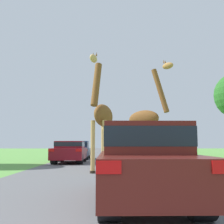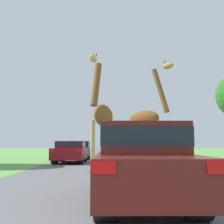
{
  "view_description": "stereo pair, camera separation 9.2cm",
  "coord_description": "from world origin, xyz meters",
  "px_view_note": "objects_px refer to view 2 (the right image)",
  "views": [
    {
      "loc": [
        0.02,
        -0.33,
        1.14
      ],
      "look_at": [
        0.22,
        11.68,
        2.53
      ],
      "focal_mm": 45.0,
      "sensor_mm": 36.0,
      "label": 1
    },
    {
      "loc": [
        0.12,
        -0.34,
        1.14
      ],
      "look_at": [
        0.22,
        11.68,
        2.53
      ],
      "focal_mm": 45.0,
      "sensor_mm": 36.0,
      "label": 2
    }
  ],
  "objects_px": {
    "giraffe_near_road": "(103,117)",
    "car_verge_right": "(78,149)",
    "giraffe_companion": "(146,119)",
    "car_far_ahead": "(132,149)",
    "car_queue_right": "(71,151)",
    "car_queue_left": "(132,149)",
    "car_lead_maroon": "(141,161)"
  },
  "relations": [
    {
      "from": "car_lead_maroon",
      "to": "car_queue_left",
      "type": "height_order",
      "value": "car_lead_maroon"
    },
    {
      "from": "giraffe_companion",
      "to": "car_far_ahead",
      "type": "bearing_deg",
      "value": -136.67
    },
    {
      "from": "giraffe_near_road",
      "to": "car_verge_right",
      "type": "height_order",
      "value": "giraffe_near_road"
    },
    {
      "from": "car_queue_right",
      "to": "car_verge_right",
      "type": "height_order",
      "value": "car_verge_right"
    },
    {
      "from": "car_queue_left",
      "to": "car_far_ahead",
      "type": "relative_size",
      "value": 0.93
    },
    {
      "from": "giraffe_companion",
      "to": "car_queue_left",
      "type": "relative_size",
      "value": 1.26
    },
    {
      "from": "car_lead_maroon",
      "to": "car_far_ahead",
      "type": "bearing_deg",
      "value": 85.88
    },
    {
      "from": "giraffe_near_road",
      "to": "car_queue_left",
      "type": "height_order",
      "value": "giraffe_near_road"
    },
    {
      "from": "giraffe_companion",
      "to": "car_far_ahead",
      "type": "relative_size",
      "value": 1.18
    },
    {
      "from": "car_queue_right",
      "to": "car_lead_maroon",
      "type": "bearing_deg",
      "value": -75.74
    },
    {
      "from": "car_far_ahead",
      "to": "car_verge_right",
      "type": "distance_m",
      "value": 8.53
    },
    {
      "from": "car_queue_left",
      "to": "car_verge_right",
      "type": "relative_size",
      "value": 1.0
    },
    {
      "from": "giraffe_near_road",
      "to": "car_verge_right",
      "type": "bearing_deg",
      "value": -63.17
    },
    {
      "from": "giraffe_near_road",
      "to": "car_queue_left",
      "type": "distance_m",
      "value": 12.0
    },
    {
      "from": "car_lead_maroon",
      "to": "car_queue_left",
      "type": "bearing_deg",
      "value": 85.94
    },
    {
      "from": "giraffe_companion",
      "to": "car_lead_maroon",
      "type": "xyz_separation_m",
      "value": [
        -1.12,
        -7.59,
        -1.52
      ]
    },
    {
      "from": "car_lead_maroon",
      "to": "car_queue_right",
      "type": "height_order",
      "value": "car_lead_maroon"
    },
    {
      "from": "giraffe_companion",
      "to": "car_queue_left",
      "type": "distance_m",
      "value": 10.42
    },
    {
      "from": "car_lead_maroon",
      "to": "car_queue_right",
      "type": "bearing_deg",
      "value": 104.26
    },
    {
      "from": "giraffe_companion",
      "to": "car_queue_left",
      "type": "bearing_deg",
      "value": -135.41
    },
    {
      "from": "giraffe_near_road",
      "to": "car_queue_right",
      "type": "relative_size",
      "value": 1.16
    },
    {
      "from": "giraffe_near_road",
      "to": "car_far_ahead",
      "type": "relative_size",
      "value": 1.12
    },
    {
      "from": "car_lead_maroon",
      "to": "car_queue_left",
      "type": "relative_size",
      "value": 1.14
    },
    {
      "from": "giraffe_companion",
      "to": "car_far_ahead",
      "type": "height_order",
      "value": "giraffe_companion"
    },
    {
      "from": "giraffe_near_road",
      "to": "car_lead_maroon",
      "type": "bearing_deg",
      "value": 113.47
    },
    {
      "from": "giraffe_companion",
      "to": "car_queue_right",
      "type": "distance_m",
      "value": 6.35
    },
    {
      "from": "giraffe_companion",
      "to": "car_queue_left",
      "type": "xyz_separation_m",
      "value": [
        0.15,
        10.3,
        -1.59
      ]
    },
    {
      "from": "giraffe_near_road",
      "to": "car_queue_left",
      "type": "bearing_deg",
      "value": -85.47
    },
    {
      "from": "giraffe_companion",
      "to": "car_queue_right",
      "type": "bearing_deg",
      "value": -91.55
    },
    {
      "from": "giraffe_near_road",
      "to": "car_queue_right",
      "type": "xyz_separation_m",
      "value": [
        -2.16,
        5.89,
        -1.58
      ]
    },
    {
      "from": "car_queue_left",
      "to": "car_queue_right",
      "type": "bearing_deg",
      "value": -126.79
    },
    {
      "from": "car_queue_right",
      "to": "car_queue_left",
      "type": "height_order",
      "value": "car_queue_left"
    }
  ]
}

